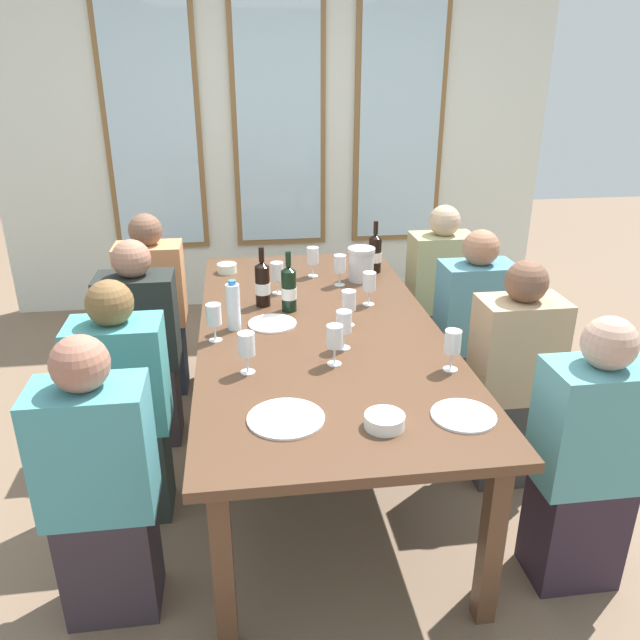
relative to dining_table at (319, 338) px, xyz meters
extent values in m
plane|color=#7B614C|center=(0.00, 0.00, -0.68)|extent=(12.00, 12.00, 0.00)
cube|color=silver|center=(0.00, 2.34, 0.77)|extent=(4.32, 0.06, 2.90)
cube|color=brown|center=(-0.95, 2.30, 0.77)|extent=(0.72, 0.03, 1.88)
cube|color=silver|center=(-0.95, 2.28, 0.77)|extent=(0.64, 0.01, 1.80)
cube|color=brown|center=(0.00, 2.30, 0.77)|extent=(0.72, 0.03, 1.88)
cube|color=silver|center=(0.00, 2.28, 0.77)|extent=(0.64, 0.01, 1.80)
cube|color=brown|center=(0.95, 2.30, 0.77)|extent=(0.72, 0.03, 1.88)
cube|color=silver|center=(0.95, 2.28, 0.77)|extent=(0.64, 0.01, 1.80)
cube|color=#523523|center=(0.00, 0.00, 0.04)|extent=(1.12, 2.35, 0.04)
cube|color=#523523|center=(-0.46, -1.08, -0.33)|extent=(0.07, 0.07, 0.70)
cube|color=#523523|center=(0.46, -1.08, -0.33)|extent=(0.07, 0.07, 0.70)
cube|color=#523523|center=(-0.46, 1.08, -0.33)|extent=(0.07, 0.07, 0.70)
cube|color=#523523|center=(0.46, 1.08, -0.33)|extent=(0.07, 0.07, 0.70)
cylinder|color=white|center=(-0.22, 0.05, 0.07)|extent=(0.23, 0.23, 0.01)
cylinder|color=white|center=(0.40, -0.88, 0.07)|extent=(0.23, 0.23, 0.01)
cylinder|color=white|center=(-0.23, -0.81, 0.07)|extent=(0.27, 0.27, 0.01)
cylinder|color=silver|center=(0.33, 0.63, 0.15)|extent=(0.14, 0.14, 0.17)
cylinder|color=silver|center=(0.33, 0.63, 0.24)|extent=(0.16, 0.16, 0.02)
cylinder|color=black|center=(0.44, 0.77, 0.17)|extent=(0.07, 0.07, 0.21)
cone|color=black|center=(0.44, 0.77, 0.28)|extent=(0.07, 0.07, 0.02)
cylinder|color=black|center=(0.44, 0.77, 0.33)|extent=(0.03, 0.03, 0.08)
cylinder|color=white|center=(0.44, 0.77, 0.16)|extent=(0.08, 0.08, 0.06)
cylinder|color=black|center=(-0.25, 0.31, 0.17)|extent=(0.07, 0.07, 0.21)
cone|color=black|center=(-0.25, 0.31, 0.29)|extent=(0.07, 0.07, 0.02)
cylinder|color=black|center=(-0.25, 0.31, 0.33)|extent=(0.03, 0.03, 0.08)
cylinder|color=white|center=(-0.25, 0.31, 0.16)|extent=(0.08, 0.08, 0.06)
cylinder|color=black|center=(-0.12, 0.22, 0.17)|extent=(0.08, 0.07, 0.21)
cone|color=black|center=(-0.12, 0.22, 0.28)|extent=(0.08, 0.07, 0.02)
cylinder|color=black|center=(-0.12, 0.22, 0.33)|extent=(0.03, 0.03, 0.08)
cylinder|color=silver|center=(-0.12, 0.22, 0.16)|extent=(0.08, 0.08, 0.06)
cylinder|color=white|center=(-0.43, 0.88, 0.09)|extent=(0.11, 0.11, 0.05)
cylinder|color=white|center=(0.11, -0.90, 0.09)|extent=(0.14, 0.14, 0.05)
cylinder|color=white|center=(-0.40, 0.02, 0.17)|extent=(0.06, 0.06, 0.22)
cylinder|color=blue|center=(-0.40, 0.02, 0.29)|extent=(0.04, 0.04, 0.02)
cylinder|color=white|center=(0.01, -0.41, 0.06)|extent=(0.06, 0.06, 0.00)
cylinder|color=white|center=(0.01, -0.41, 0.10)|extent=(0.01, 0.01, 0.07)
cylinder|color=white|center=(0.01, -0.41, 0.19)|extent=(0.07, 0.07, 0.09)
cylinder|color=beige|center=(0.01, -0.41, 0.16)|extent=(0.06, 0.06, 0.03)
cylinder|color=white|center=(0.06, 0.74, 0.06)|extent=(0.06, 0.06, 0.00)
cylinder|color=white|center=(0.06, 0.74, 0.10)|extent=(0.01, 0.01, 0.07)
cylinder|color=white|center=(0.06, 0.74, 0.19)|extent=(0.07, 0.07, 0.09)
cylinder|color=#590C19|center=(0.06, 0.74, 0.16)|extent=(0.06, 0.06, 0.03)
cylinder|color=white|center=(0.19, 0.56, 0.06)|extent=(0.06, 0.06, 0.00)
cylinder|color=white|center=(0.19, 0.56, 0.10)|extent=(0.01, 0.01, 0.07)
cylinder|color=white|center=(0.19, 0.56, 0.19)|extent=(0.07, 0.07, 0.09)
cylinder|color=white|center=(-0.35, -0.43, 0.06)|extent=(0.06, 0.06, 0.00)
cylinder|color=white|center=(-0.35, -0.43, 0.10)|extent=(0.01, 0.01, 0.07)
cylinder|color=white|center=(-0.35, -0.43, 0.19)|extent=(0.07, 0.07, 0.09)
cylinder|color=beige|center=(-0.35, -0.43, 0.15)|extent=(0.06, 0.06, 0.02)
cylinder|color=white|center=(-0.16, 0.48, 0.06)|extent=(0.06, 0.06, 0.00)
cylinder|color=white|center=(-0.16, 0.48, 0.10)|extent=(0.01, 0.01, 0.07)
cylinder|color=white|center=(-0.16, 0.48, 0.19)|extent=(0.07, 0.07, 0.09)
cylinder|color=beige|center=(-0.16, 0.48, 0.16)|extent=(0.06, 0.06, 0.03)
cylinder|color=white|center=(0.14, -0.01, 0.06)|extent=(0.06, 0.06, 0.00)
cylinder|color=white|center=(0.14, -0.01, 0.10)|extent=(0.01, 0.01, 0.07)
cylinder|color=white|center=(0.14, -0.01, 0.19)|extent=(0.07, 0.07, 0.09)
cylinder|color=white|center=(0.08, -0.26, 0.06)|extent=(0.06, 0.06, 0.00)
cylinder|color=white|center=(0.08, -0.26, 0.10)|extent=(0.01, 0.01, 0.07)
cylinder|color=white|center=(0.08, -0.26, 0.19)|extent=(0.07, 0.07, 0.09)
cylinder|color=maroon|center=(0.08, -0.26, 0.16)|extent=(0.06, 0.06, 0.03)
cylinder|color=white|center=(0.29, 0.25, 0.06)|extent=(0.06, 0.06, 0.00)
cylinder|color=white|center=(0.29, 0.25, 0.10)|extent=(0.01, 0.01, 0.07)
cylinder|color=white|center=(0.29, 0.25, 0.19)|extent=(0.07, 0.07, 0.09)
cylinder|color=#590C19|center=(0.29, 0.25, 0.16)|extent=(0.06, 0.06, 0.03)
cylinder|color=white|center=(-0.48, -0.10, 0.06)|extent=(0.06, 0.06, 0.00)
cylinder|color=white|center=(-0.48, -0.10, 0.10)|extent=(0.01, 0.01, 0.07)
cylinder|color=white|center=(-0.48, -0.10, 0.19)|extent=(0.07, 0.07, 0.09)
cylinder|color=white|center=(0.47, -0.52, 0.06)|extent=(0.06, 0.06, 0.00)
cylinder|color=white|center=(0.47, -0.52, 0.10)|extent=(0.01, 0.01, 0.07)
cylinder|color=white|center=(0.47, -0.52, 0.19)|extent=(0.07, 0.07, 0.09)
cylinder|color=maroon|center=(0.47, -0.52, 0.16)|extent=(0.06, 0.06, 0.03)
cube|color=#2D3631|center=(-0.88, -0.29, -0.45)|extent=(0.32, 0.24, 0.45)
cube|color=teal|center=(-0.88, -0.29, 0.01)|extent=(0.38, 0.24, 0.48)
sphere|color=brown|center=(-0.88, -0.29, 0.34)|extent=(0.19, 0.19, 0.19)
cube|color=#383735|center=(0.88, -0.27, -0.45)|extent=(0.32, 0.24, 0.45)
cube|color=tan|center=(0.88, -0.27, 0.01)|extent=(0.38, 0.24, 0.48)
sphere|color=brown|center=(0.88, -0.27, 0.34)|extent=(0.19, 0.19, 0.19)
cube|color=#283242|center=(-0.88, 0.87, -0.45)|extent=(0.32, 0.24, 0.45)
cube|color=tan|center=(-0.88, 0.87, 0.01)|extent=(0.38, 0.24, 0.48)
sphere|color=brown|center=(-0.88, 0.87, 0.34)|extent=(0.19, 0.19, 0.19)
cube|color=#3A2B43|center=(0.88, 0.85, -0.45)|extent=(0.32, 0.24, 0.45)
cube|color=tan|center=(0.88, 0.85, 0.01)|extent=(0.38, 0.24, 0.48)
sphere|color=tan|center=(0.88, 0.85, 0.34)|extent=(0.19, 0.19, 0.19)
cube|color=#332A31|center=(-0.88, -0.84, -0.45)|extent=(0.32, 0.24, 0.45)
cube|color=teal|center=(-0.88, -0.84, 0.01)|extent=(0.38, 0.24, 0.48)
sphere|color=#A56A55|center=(-0.88, -0.84, 0.34)|extent=(0.19, 0.19, 0.19)
cube|color=#2F222E|center=(0.88, -0.92, -0.45)|extent=(0.32, 0.24, 0.45)
cube|color=teal|center=(0.88, -0.92, 0.01)|extent=(0.38, 0.24, 0.48)
sphere|color=tan|center=(0.88, -0.92, 0.34)|extent=(0.19, 0.19, 0.19)
cube|color=#392E31|center=(-0.88, 0.31, -0.45)|extent=(0.32, 0.24, 0.45)
cube|color=#222624|center=(-0.88, 0.31, 0.01)|extent=(0.38, 0.24, 0.48)
sphere|color=#A16C57|center=(-0.88, 0.31, 0.34)|extent=(0.19, 0.19, 0.19)
cube|color=#363A32|center=(0.88, 0.26, -0.45)|extent=(0.32, 0.24, 0.45)
cube|color=teal|center=(0.88, 0.26, 0.01)|extent=(0.38, 0.24, 0.48)
sphere|color=#9E6B4E|center=(0.88, 0.26, 0.34)|extent=(0.19, 0.19, 0.19)
camera|label=1|loc=(-0.36, -2.69, 1.23)|focal=34.98mm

